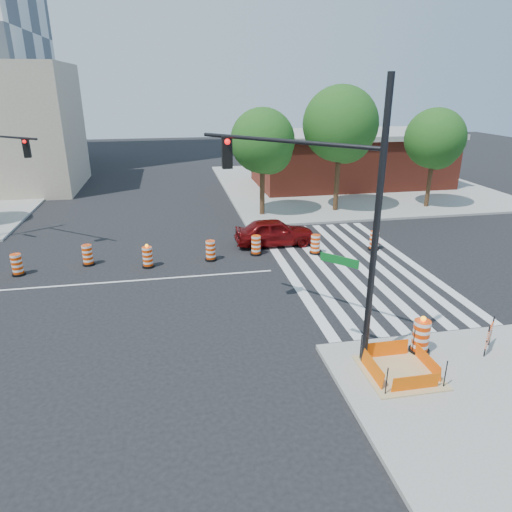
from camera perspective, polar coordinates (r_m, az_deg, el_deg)
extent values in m
plane|color=black|center=(21.51, -16.69, -3.10)|extent=(120.00, 120.00, 0.00)
cube|color=gray|center=(41.54, 11.47, 8.76)|extent=(22.00, 22.00, 0.15)
cube|color=silver|center=(21.99, 3.90, -1.68)|extent=(0.45, 13.50, 0.01)
cube|color=silver|center=(22.22, 6.15, -1.51)|extent=(0.45, 13.50, 0.01)
cube|color=silver|center=(22.49, 8.35, -1.34)|extent=(0.45, 13.50, 0.01)
cube|color=silver|center=(22.79, 10.49, -1.17)|extent=(0.45, 13.50, 0.01)
cube|color=silver|center=(23.11, 12.57, -1.01)|extent=(0.45, 13.50, 0.01)
cube|color=silver|center=(23.47, 14.60, -0.85)|extent=(0.45, 13.50, 0.01)
cube|color=silver|center=(23.86, 16.56, -0.69)|extent=(0.45, 13.50, 0.01)
cube|color=silver|center=(24.28, 18.45, -0.54)|extent=(0.45, 13.50, 0.01)
cube|color=silver|center=(21.51, -16.69, -3.08)|extent=(14.00, 0.12, 0.01)
cube|color=tan|center=(14.90, 17.49, -13.68)|extent=(2.20, 2.20, 0.05)
cube|color=#FF5E05|center=(14.12, 19.32, -14.77)|extent=(1.44, 0.02, 0.55)
cube|color=#FF5E05|center=(15.42, 16.05, -11.13)|extent=(1.44, 0.02, 0.55)
cube|color=#FF5E05|center=(14.39, 14.34, -13.46)|extent=(0.02, 1.44, 0.55)
cube|color=#FF5E05|center=(15.18, 20.67, -12.29)|extent=(0.02, 1.44, 0.55)
cylinder|color=black|center=(13.64, 16.01, -14.86)|extent=(0.04, 0.04, 0.90)
cylinder|color=black|center=(14.46, 22.59, -13.51)|extent=(0.04, 0.04, 0.90)
cylinder|color=black|center=(14.98, 12.97, -11.06)|extent=(0.04, 0.04, 0.90)
cylinder|color=black|center=(15.73, 19.09, -10.08)|extent=(0.04, 0.04, 0.90)
cube|color=maroon|center=(41.18, 11.67, 11.51)|extent=(16.00, 8.00, 4.20)
cube|color=gray|center=(40.90, 11.91, 14.69)|extent=(16.50, 8.50, 0.40)
imported|color=#5B0708|center=(25.12, 2.34, 3.02)|extent=(4.40, 1.86, 1.48)
cylinder|color=black|center=(13.33, 14.74, 2.77)|extent=(0.19, 0.19, 8.50)
cylinder|color=black|center=(14.28, 3.40, 14.18)|extent=(4.43, 4.76, 0.13)
cube|color=black|center=(15.67, -3.65, 12.79)|extent=(0.34, 0.30, 1.06)
sphere|color=#FF0C0C|center=(15.45, -3.60, 14.07)|extent=(0.19, 0.19, 0.19)
cube|color=#0C591E|center=(14.07, 10.37, -0.52)|extent=(0.90, 0.96, 0.27)
cube|color=black|center=(25.47, -26.76, 11.96)|extent=(0.30, 0.26, 0.93)
sphere|color=#FF0C0C|center=(25.26, -26.98, 12.62)|extent=(0.17, 0.17, 0.17)
cylinder|color=black|center=(16.09, 19.68, -11.07)|extent=(0.67, 0.67, 0.11)
cylinder|color=#E83C04|center=(15.82, 19.92, -9.34)|extent=(0.53, 0.53, 1.06)
sphere|color=#FF990C|center=(15.53, 20.19, -7.38)|extent=(0.18, 0.18, 0.18)
cube|color=#E83C04|center=(16.71, 27.24, -8.27)|extent=(0.69, 0.67, 0.30)
cube|color=#E83C04|center=(16.87, 27.05, -9.31)|extent=(0.69, 0.67, 0.24)
cylinder|color=black|center=(16.45, 26.88, -9.54)|extent=(0.04, 0.04, 1.08)
cylinder|color=black|center=(17.17, 27.35, -8.33)|extent=(0.04, 0.04, 1.08)
cylinder|color=#382314|center=(30.47, 0.78, 9.04)|extent=(0.33, 0.33, 4.42)
sphere|color=#1A4313|center=(30.04, 0.81, 14.21)|extent=(4.15, 4.15, 4.15)
sphere|color=#1A4313|center=(30.53, 1.66, 13.00)|extent=(3.04, 3.04, 3.04)
sphere|color=#1A4313|center=(29.81, 0.09, 13.36)|extent=(2.76, 2.76, 2.76)
cylinder|color=#382314|center=(31.94, 10.12, 10.04)|extent=(0.34, 0.34, 5.27)
sphere|color=#1A4313|center=(31.52, 10.50, 15.93)|extent=(4.94, 4.94, 4.94)
sphere|color=#1A4313|center=(32.08, 11.12, 14.49)|extent=(3.62, 3.62, 3.62)
sphere|color=#1A4313|center=(31.21, 9.83, 15.02)|extent=(3.29, 3.29, 3.29)
cylinder|color=#382314|center=(34.78, 20.89, 9.10)|extent=(0.30, 0.30, 4.35)
sphere|color=#1A4313|center=(34.40, 21.47, 13.53)|extent=(4.08, 4.08, 4.08)
sphere|color=#1A4313|center=(34.95, 21.75, 12.45)|extent=(2.99, 2.99, 2.99)
sphere|color=#1A4313|center=(34.09, 21.00, 12.84)|extent=(2.72, 2.72, 2.72)
cylinder|color=black|center=(24.03, -27.52, -1.99)|extent=(0.60, 0.60, 0.10)
cylinder|color=#E83C04|center=(23.86, -27.71, -0.88)|extent=(0.48, 0.48, 0.95)
cylinder|color=black|center=(23.96, -20.17, -0.93)|extent=(0.60, 0.60, 0.10)
cylinder|color=#E83C04|center=(23.79, -20.32, 0.19)|extent=(0.48, 0.48, 0.95)
cylinder|color=black|center=(22.84, -13.30, -1.22)|extent=(0.60, 0.60, 0.10)
cylinder|color=#E83C04|center=(22.67, -13.40, -0.04)|extent=(0.48, 0.48, 0.95)
sphere|color=#FF990C|center=(22.48, -13.51, 1.27)|extent=(0.16, 0.16, 0.16)
cylinder|color=black|center=(23.20, -5.65, -0.40)|extent=(0.60, 0.60, 0.10)
cylinder|color=#E83C04|center=(23.03, -5.70, 0.77)|extent=(0.48, 0.48, 0.95)
cylinder|color=black|center=(23.85, -0.01, 0.30)|extent=(0.60, 0.60, 0.10)
cylinder|color=#E83C04|center=(23.68, -0.01, 1.44)|extent=(0.48, 0.48, 0.95)
cylinder|color=black|center=(24.18, 7.37, 0.41)|extent=(0.60, 0.60, 0.10)
cylinder|color=#E83C04|center=(24.01, 7.43, 1.53)|extent=(0.48, 0.48, 0.95)
cylinder|color=black|center=(25.35, 14.46, 0.88)|extent=(0.60, 0.60, 0.10)
cylinder|color=#E83C04|center=(25.19, 14.56, 1.95)|extent=(0.48, 0.48, 0.95)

